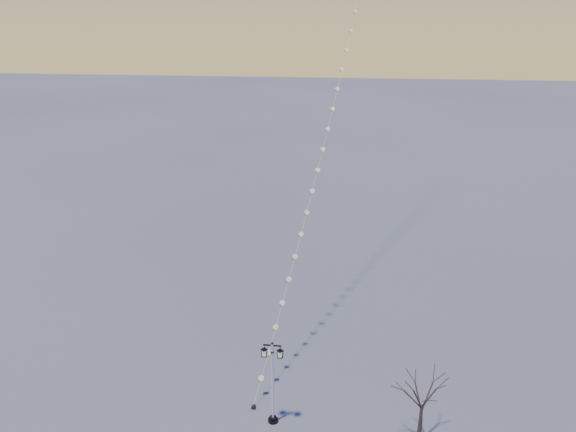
# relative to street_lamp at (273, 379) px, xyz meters

# --- Properties ---
(ground) EXTENTS (300.00, 300.00, 0.00)m
(ground) POSITION_rel_street_lamp_xyz_m (-0.07, -0.75, -2.49)
(ground) COLOR #5A5A5B
(ground) RESTS_ON ground
(street_lamp) EXTENTS (1.14, 0.50, 4.50)m
(street_lamp) POSITION_rel_street_lamp_xyz_m (0.00, 0.00, 0.00)
(street_lamp) COLOR black
(street_lamp) RESTS_ON ground
(bare_tree) EXTENTS (2.19, 2.19, 3.63)m
(bare_tree) POSITION_rel_street_lamp_xyz_m (6.98, -0.47, 0.03)
(bare_tree) COLOR #342722
(bare_tree) RESTS_ON ground
(kite_train) EXTENTS (8.04, 35.28, 38.04)m
(kite_train) POSITION_rel_street_lamp_xyz_m (2.60, 18.18, 16.43)
(kite_train) COLOR black
(kite_train) RESTS_ON ground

